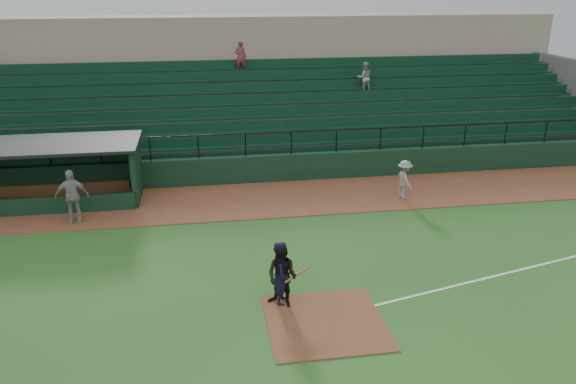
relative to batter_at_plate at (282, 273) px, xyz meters
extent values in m
plane|color=#295B1D|center=(0.94, -0.16, -0.92)|extent=(90.00, 90.00, 0.00)
cube|color=brown|center=(0.94, 7.84, -0.90)|extent=(40.00, 4.00, 0.03)
cube|color=brown|center=(0.94, -1.16, -0.90)|extent=(3.00, 3.00, 0.03)
cube|color=white|center=(8.94, 1.04, -0.91)|extent=(17.49, 4.44, 0.01)
cube|color=black|center=(0.94, 10.04, -0.32)|extent=(36.00, 0.35, 1.20)
cylinder|color=black|center=(0.94, 10.04, 1.28)|extent=(36.00, 0.06, 0.06)
cube|color=#63635E|center=(0.94, 14.94, 0.88)|extent=(36.00, 9.00, 3.60)
cube|color=#0E3620|center=(0.94, 14.44, 1.33)|extent=(34.56, 8.00, 4.05)
cube|color=tan|center=(0.94, 21.44, 2.28)|extent=(38.00, 3.00, 6.40)
cube|color=#63635E|center=(0.94, 19.44, 2.78)|extent=(36.00, 2.00, 0.20)
imported|color=#A8A8A8|center=(6.81, 15.74, 2.59)|extent=(0.79, 0.61, 1.62)
imported|color=maroon|center=(0.44, 17.74, 3.54)|extent=(0.63, 0.41, 1.72)
cube|color=black|center=(-8.81, 10.24, 0.23)|extent=(8.50, 0.20, 2.30)
cube|color=black|center=(-4.56, 8.94, 0.23)|extent=(0.20, 2.60, 2.30)
cube|color=black|center=(-8.81, 8.94, 1.44)|extent=(8.90, 3.20, 0.12)
cube|color=olive|center=(-8.81, 9.84, -0.67)|extent=(7.65, 0.40, 0.50)
cube|color=black|center=(-8.81, 7.59, -0.57)|extent=(8.50, 0.12, 0.70)
imported|color=black|center=(0.00, 0.00, 0.00)|extent=(0.63, 0.77, 1.83)
cylinder|color=olive|center=(0.40, -0.20, 0.03)|extent=(0.79, 0.34, 0.35)
imported|color=black|center=(-0.03, -0.14, -0.02)|extent=(1.10, 1.06, 1.79)
imported|color=gray|center=(6.01, 7.01, -0.09)|extent=(0.73, 1.10, 1.59)
imported|color=#A39D98|center=(-6.66, 6.69, 0.10)|extent=(1.19, 0.57, 1.98)
camera|label=1|loc=(-2.01, -13.35, 7.34)|focal=35.33mm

